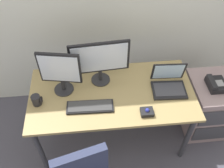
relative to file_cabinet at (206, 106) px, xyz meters
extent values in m
plane|color=#494752|center=(-1.03, -0.06, -0.33)|extent=(8.00, 8.00, 0.00)
cube|color=#96804E|center=(-1.03, -0.06, 0.39)|extent=(1.53, 0.76, 0.03)
cylinder|color=#2D2D33|center=(-1.73, -0.38, 0.02)|extent=(0.05, 0.05, 0.71)
cylinder|color=#2D2D33|center=(-0.33, -0.38, 0.02)|extent=(0.05, 0.05, 0.71)
cylinder|color=#2D2D33|center=(-1.73, 0.27, 0.02)|extent=(0.05, 0.05, 0.71)
cylinder|color=#2D2D33|center=(-0.33, 0.27, 0.02)|extent=(0.05, 0.05, 0.71)
cube|color=gray|center=(0.00, 0.00, 0.00)|extent=(0.42, 0.52, 0.67)
cube|color=#38383D|center=(0.00, -0.26, 0.15)|extent=(0.38, 0.01, 0.23)
cube|color=#38383D|center=(0.00, -0.26, -0.13)|extent=(0.38, 0.01, 0.23)
cube|color=black|center=(0.00, -0.02, 0.36)|extent=(0.17, 0.20, 0.06)
cube|color=black|center=(-0.06, -0.02, 0.41)|extent=(0.05, 0.18, 0.04)
cube|color=gray|center=(0.02, -0.03, 0.39)|extent=(0.07, 0.08, 0.01)
cube|color=#2B314C|center=(-1.32, -0.75, 0.40)|extent=(0.40, 0.16, 0.42)
cylinder|color=#262628|center=(-1.12, 0.12, 0.41)|extent=(0.18, 0.18, 0.01)
cylinder|color=#262628|center=(-1.12, 0.12, 0.47)|extent=(0.04, 0.04, 0.12)
cube|color=black|center=(-1.12, 0.12, 0.69)|extent=(0.54, 0.06, 0.32)
cube|color=silver|center=(-1.12, 0.10, 0.69)|extent=(0.49, 0.04, 0.28)
cylinder|color=#262628|center=(-1.47, 0.03, 0.41)|extent=(0.18, 0.18, 0.01)
cylinder|color=#262628|center=(-1.47, 0.03, 0.47)|extent=(0.04, 0.04, 0.11)
cube|color=black|center=(-1.47, 0.03, 0.68)|extent=(0.37, 0.09, 0.32)
cube|color=silver|center=(-1.47, 0.01, 0.68)|extent=(0.33, 0.07, 0.28)
cube|color=black|center=(-1.24, -0.21, 0.41)|extent=(0.41, 0.15, 0.02)
cube|color=#353535|center=(-1.24, -0.21, 0.43)|extent=(0.38, 0.13, 0.01)
cube|color=black|center=(-0.50, -0.08, 0.41)|extent=(0.32, 0.24, 0.02)
cube|color=#38383D|center=(-0.50, -0.08, 0.42)|extent=(0.28, 0.18, 0.00)
cube|color=black|center=(-0.49, 0.04, 0.53)|extent=(0.31, 0.06, 0.22)
cube|color=silver|center=(-0.49, 0.04, 0.53)|extent=(0.27, 0.05, 0.19)
cube|color=black|center=(-0.75, -0.32, 0.42)|extent=(0.11, 0.09, 0.04)
sphere|color=navy|center=(-0.75, -0.32, 0.45)|extent=(0.04, 0.04, 0.04)
cylinder|color=black|center=(-1.70, -0.12, 0.45)|extent=(0.08, 0.08, 0.10)
torus|color=black|center=(-1.66, -0.12, 0.45)|extent=(0.01, 0.06, 0.06)
camera|label=1|loc=(-1.17, -1.55, 2.16)|focal=40.10mm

